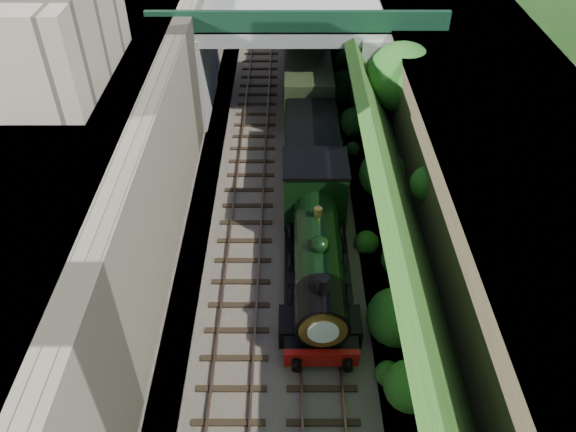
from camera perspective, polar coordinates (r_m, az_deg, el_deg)
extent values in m
cube|color=#473F38|center=(33.09, 0.00, 7.70)|extent=(10.00, 90.00, 0.20)
cube|color=#756B56|center=(31.90, -10.18, 12.76)|extent=(1.00, 90.00, 7.00)
cube|color=#262628|center=(32.68, -16.38, 12.45)|extent=(6.00, 90.00, 7.00)
cube|color=#262628|center=(32.99, 17.11, 11.82)|extent=(8.00, 90.00, 6.25)
cube|color=#1E4714|center=(32.18, 9.12, 11.53)|extent=(4.02, 90.00, 6.36)
sphere|color=#194C14|center=(19.90, 12.28, -16.55)|extent=(1.77, 1.77, 1.77)
sphere|color=#194C14|center=(21.66, 10.92, -10.08)|extent=(2.27, 2.27, 2.27)
sphere|color=#194C14|center=(22.99, 11.04, -4.40)|extent=(1.30, 1.30, 1.30)
sphere|color=#194C14|center=(23.57, 14.05, 3.19)|extent=(1.51, 1.51, 1.51)
sphere|color=#194C14|center=(27.14, 9.60, 4.19)|extent=(2.29, 2.29, 2.29)
sphere|color=#194C14|center=(29.10, 12.78, 12.91)|extent=(2.27, 2.27, 2.27)
sphere|color=#194C14|center=(33.21, 6.78, 9.46)|extent=(1.78, 1.78, 1.78)
sphere|color=#194C14|center=(33.98, 8.84, 13.76)|extent=(1.91, 1.91, 1.91)
sphere|color=#194C14|center=(37.62, 5.77, 12.85)|extent=(2.23, 2.23, 2.23)
sphere|color=#194C14|center=(39.93, 6.03, 15.40)|extent=(1.66, 1.66, 1.66)
sphere|color=#194C14|center=(48.93, 5.45, 20.70)|extent=(1.89, 1.89, 1.89)
cube|color=black|center=(33.08, -3.50, 7.88)|extent=(2.50, 90.00, 0.07)
cube|color=brown|center=(33.08, -4.76, 8.01)|extent=(0.08, 90.00, 0.14)
cube|color=brown|center=(32.99, -2.25, 8.03)|extent=(0.08, 90.00, 0.14)
cube|color=black|center=(33.04, 2.10, 7.89)|extent=(2.50, 90.00, 0.07)
cube|color=brown|center=(32.97, 0.85, 8.03)|extent=(0.08, 90.00, 0.14)
cube|color=brown|center=(33.02, 3.36, 8.02)|extent=(0.08, 90.00, 0.14)
cube|color=gray|center=(34.21, 0.89, 19.28)|extent=(16.00, 6.00, 0.90)
cube|color=#153A24|center=(31.21, 0.97, 19.09)|extent=(16.00, 0.30, 1.20)
cube|color=gray|center=(35.73, -9.16, 14.76)|extent=(1.40, 6.40, 5.70)
cube|color=gray|center=(35.69, 8.67, 14.78)|extent=(2.40, 6.40, 5.70)
cube|color=gray|center=(25.52, -22.90, 16.97)|extent=(4.00, 8.00, 4.00)
cylinder|color=black|center=(31.29, 10.83, 9.40)|extent=(0.30, 0.30, 4.40)
sphere|color=#194C14|center=(30.09, 11.44, 13.67)|extent=(3.60, 3.60, 3.60)
sphere|color=#194C14|center=(31.15, 11.99, 13.28)|extent=(2.40, 2.40, 2.40)
cube|color=black|center=(23.65, 2.93, -6.79)|extent=(2.40, 8.40, 0.60)
cube|color=black|center=(23.96, 2.88, -4.15)|extent=(2.70, 10.00, 0.35)
cube|color=maroon|center=(20.68, 3.43, -14.19)|extent=(2.70, 0.25, 0.70)
cylinder|color=black|center=(22.49, 3.06, -3.17)|extent=(1.90, 5.60, 1.90)
cylinder|color=black|center=(20.20, 3.45, -9.55)|extent=(1.96, 1.80, 1.96)
cylinder|color=white|center=(19.58, 3.59, -11.72)|extent=(1.10, 0.05, 1.10)
cylinder|color=black|center=(19.31, 3.59, -7.22)|extent=(0.44, 0.44, 0.90)
sphere|color=black|center=(21.08, 3.27, -3.03)|extent=(0.76, 0.76, 0.76)
cylinder|color=#A57F33|center=(22.37, 3.07, 0.29)|extent=(0.32, 0.32, 0.50)
cube|color=black|center=(25.16, 2.74, 2.67)|extent=(2.75, 2.40, 2.80)
cube|color=black|center=(24.31, 2.84, 5.39)|extent=(2.85, 2.50, 0.15)
cube|color=black|center=(21.64, -0.13, -11.16)|extent=(0.60, 1.40, 0.90)
cube|color=black|center=(21.78, 6.58, -11.08)|extent=(0.60, 1.40, 0.90)
cube|color=black|center=(29.92, 2.31, 4.60)|extent=(2.30, 6.00, 0.50)
cube|color=black|center=(29.77, 2.32, 5.00)|extent=(2.60, 6.00, 0.50)
cube|color=black|center=(29.11, 2.38, 6.94)|extent=(2.70, 6.00, 2.40)
cube|color=black|center=(28.45, 2.45, 9.06)|extent=(2.50, 5.60, 0.20)
cube|color=black|center=(40.89, 1.74, 14.75)|extent=(2.30, 17.00, 0.40)
cube|color=black|center=(40.79, 1.75, 15.07)|extent=(2.50, 17.00, 0.50)
cube|color=#242D19|center=(40.18, 1.79, 17.01)|extent=(2.80, 18.00, 2.70)
cube|color=slate|center=(39.63, 1.83, 19.01)|extent=(2.90, 18.00, 0.50)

